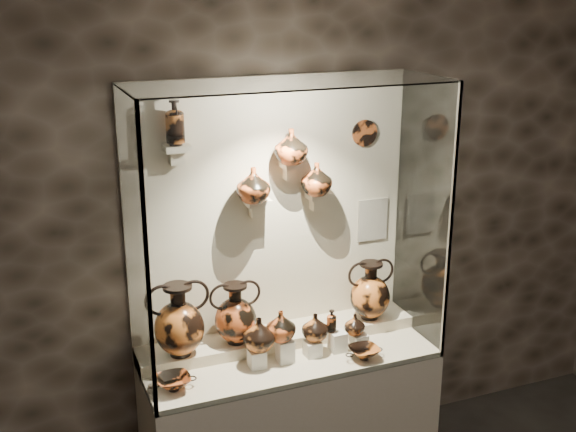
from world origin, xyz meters
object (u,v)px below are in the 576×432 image
Objects in this scene: amphora_left at (179,320)px; ovoid_vase_c at (316,179)px; amphora_mid at (235,313)px; jug_b at (281,325)px; lekythos_small at (331,320)px; kylix_left at (173,382)px; amphora_right at (370,290)px; ovoid_vase_b at (291,146)px; jug_c at (315,327)px; jug_e at (355,324)px; ovoid_vase_a at (253,185)px; lekythos_tall at (175,120)px; kylix_right at (364,352)px; jug_a at (259,334)px.

ovoid_vase_c reaches higher than amphora_left.
amphora_mid reaches higher than jug_b.
ovoid_vase_c is at bearing 100.06° from lekythos_small.
amphora_right is at bearing 8.07° from kylix_left.
amphora_right is 1.06m from ovoid_vase_b.
jug_c is at bearing 11.36° from amphora_left.
amphora_right is 0.81m from ovoid_vase_c.
amphora_left is at bearing 142.99° from jug_b.
ovoid_vase_c is at bearing 177.04° from amphora_right.
ovoid_vase_a reaches higher than jug_e.
ovoid_vase_c reaches higher than jug_c.
amphora_mid is 0.28m from jug_b.
lekythos_tall reaches higher than jug_e.
amphora_mid is at bearing 151.29° from kylix_right.
lekythos_small is 0.82m from ovoid_vase_c.
amphora_left is 0.57m from jug_b.
kylix_left is 1.25× the size of ovoid_vase_c.
amphora_right is 1.56× the size of kylix_left.
lekythos_tall is (-1.15, 0.08, 1.12)m from amphora_right.
amphora_left is at bearing -176.14° from ovoid_vase_b.
jug_b is 0.94× the size of ovoid_vase_c.
kylix_left is at bearing -160.50° from jug_a.
amphora_left is at bearing 167.69° from jug_c.
jug_a is at bearing -97.22° from ovoid_vase_a.
jug_e is at bearing -2.14° from jug_c.
ovoid_vase_c is at bearing -15.04° from amphora_mid.
jug_e is 0.67× the size of ovoid_vase_c.
lekythos_tall is at bearing -177.64° from amphora_right.
ovoid_vase_b is (0.80, 0.31, 1.14)m from kylix_left.
ovoid_vase_a is (0.42, -0.03, -0.39)m from lekythos_tall.
amphora_right is 1.95× the size of ovoid_vase_c.
jug_a is 1.18× the size of jug_c.
jug_c is at bearing -31.67° from ovoid_vase_a.
lekythos_small is at bearing 11.87° from jug_a.
lekythos_tall reaches higher than jug_c.
jug_c is 0.89m from ovoid_vase_a.
ovoid_vase_b is (0.29, 0.24, 0.99)m from jug_a.
amphora_left reaches higher than jug_e.
ovoid_vase_a reaches higher than jug_c.
jug_c is 0.87m from kylix_left.
jug_a is at bearing -26.84° from lekythos_tall.
kylix_right is (0.58, -0.15, -0.15)m from jug_a.
jug_c is 1.04m from ovoid_vase_b.
jug_e is at bearing 7.39° from lekythos_small.
lekythos_tall reaches higher than amphora_left.
ovoid_vase_b reaches higher than jug_c.
jug_b is at bearing -61.71° from amphora_mid.
jug_b is 0.51m from kylix_right.
lekythos_small reaches higher than kylix_right.
ovoid_vase_a is at bearing 31.89° from amphora_left.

